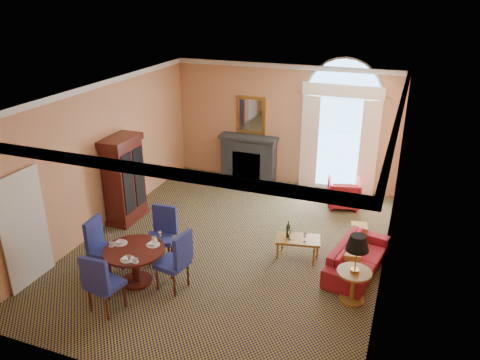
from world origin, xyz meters
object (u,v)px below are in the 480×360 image
at_px(dining_table, 135,258).
at_px(armoire, 124,181).
at_px(armchair, 344,193).
at_px(side_table, 356,260).
at_px(coffee_table, 297,239).
at_px(sofa, 358,257).

bearing_deg(dining_table, armoire, 126.71).
xyz_separation_m(armchair, side_table, (0.76, -3.70, 0.45)).
xyz_separation_m(coffee_table, side_table, (1.23, -1.00, 0.39)).
distance_m(dining_table, armchair, 5.44).
bearing_deg(coffee_table, armoire, 164.14).
height_order(sofa, side_table, side_table).
bearing_deg(coffee_table, side_table, -51.26).
bearing_deg(armchair, coffee_table, 67.16).
relative_size(armoire, armchair, 2.56).
bearing_deg(sofa, coffee_table, 99.81).
bearing_deg(side_table, armchair, 101.57).
bearing_deg(armchair, dining_table, 43.76).
bearing_deg(dining_table, side_table, 12.71).
distance_m(dining_table, sofa, 4.13).
distance_m(armoire, armchair, 5.21).
distance_m(armchair, side_table, 3.80).
distance_m(sofa, coffee_table, 1.19).
relative_size(armoire, sofa, 1.05).
height_order(armchair, coffee_table, coffee_table).
height_order(dining_table, coffee_table, dining_table).
bearing_deg(armoire, sofa, -3.08).
relative_size(dining_table, coffee_table, 1.17).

